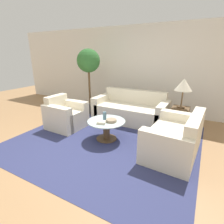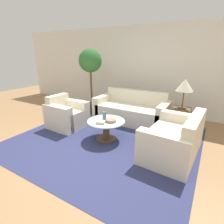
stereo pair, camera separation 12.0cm
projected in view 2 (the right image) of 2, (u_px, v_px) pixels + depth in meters
The scene contains 13 objects.
ground_plane at pixel (81, 152), 3.34m from camera, with size 14.00×14.00×0.00m, color #9E754C.
wall_back at pixel (142, 70), 5.42m from camera, with size 10.00×0.06×2.60m.
rug at pixel (106, 139), 3.84m from camera, with size 3.72×3.43×0.01m.
sofa_main at pixel (132, 111), 4.79m from camera, with size 1.97×0.88×0.82m.
armchair at pixel (66, 116), 4.41m from camera, with size 0.83×0.83×0.79m.
loveseat at pixel (176, 141), 3.14m from camera, with size 0.92×1.41×0.81m.
coffee_table at pixel (106, 127), 3.75m from camera, with size 0.81×0.81×0.43m.
side_table at pixel (180, 120), 4.09m from camera, with size 0.38×0.38×0.59m.
table_lamp at pixel (185, 86), 3.83m from camera, with size 0.38×0.38×0.66m.
potted_plant at pixel (91, 66), 5.12m from camera, with size 0.67×0.67×1.92m.
vase at pixel (104, 116), 3.72m from camera, with size 0.07×0.07×0.18m.
bowl at pixel (111, 121), 3.64m from camera, with size 0.22×0.22×0.06m.
book_stack at pixel (101, 122), 3.55m from camera, with size 0.21×0.19×0.05m.
Camera 2 is at (1.99, -2.22, 1.78)m, focal length 28.00 mm.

